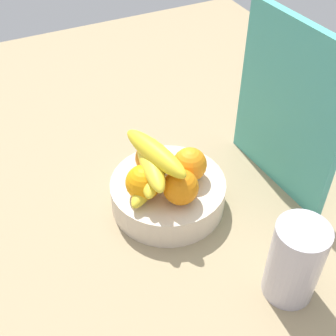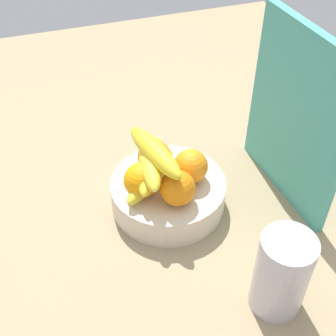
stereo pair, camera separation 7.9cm
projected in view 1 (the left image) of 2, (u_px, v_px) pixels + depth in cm
name	position (u px, v px, depth cm)	size (l,w,h in cm)	color
ground_plane	(168.00, 209.00, 94.59)	(180.00, 140.00, 3.00)	#988461
fruit_bowl	(168.00, 194.00, 91.34)	(23.24, 23.24, 6.24)	beige
orange_front_left	(190.00, 164.00, 88.23)	(6.84, 6.84, 6.84)	orange
orange_front_right	(152.00, 158.00, 89.67)	(6.84, 6.84, 6.84)	orange
orange_center	(143.00, 183.00, 84.40)	(6.84, 6.84, 6.84)	orange
orange_back_left	(179.00, 188.00, 83.33)	(6.84, 6.84, 6.84)	orange
banana_bunch	(152.00, 165.00, 85.33)	(18.32, 15.13, 10.60)	gold
cutting_board	(288.00, 109.00, 87.76)	(28.00, 1.80, 36.00)	teal
thermos_tumbler	(295.00, 261.00, 73.11)	(8.77, 8.77, 15.87)	#BAB3BF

